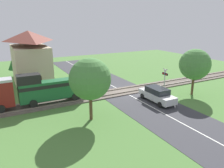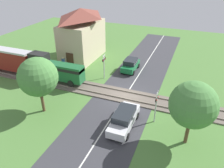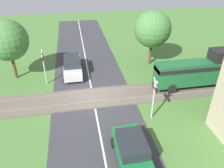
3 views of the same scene
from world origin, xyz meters
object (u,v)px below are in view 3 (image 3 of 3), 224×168
(car_far_side, at_px, (132,150))
(crossing_signal_west_approach, at_px, (44,63))
(car_near_crossing, at_px, (72,65))
(crossing_signal_east_approach, at_px, (154,94))

(car_far_side, bearing_deg, crossing_signal_west_approach, -151.19)
(car_far_side, distance_m, crossing_signal_west_approach, 10.93)
(crossing_signal_west_approach, bearing_deg, car_near_crossing, 123.97)
(car_near_crossing, xyz_separation_m, crossing_signal_west_approach, (1.59, -2.36, 1.19))
(car_far_side, relative_size, crossing_signal_east_approach, 1.16)
(car_near_crossing, relative_size, car_far_side, 1.25)
(crossing_signal_east_approach, bearing_deg, car_near_crossing, -146.04)
(car_far_side, bearing_deg, car_near_crossing, -165.47)
(car_far_side, relative_size, crossing_signal_west_approach, 1.16)
(car_far_side, height_order, crossing_signal_east_approach, crossing_signal_east_approach)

